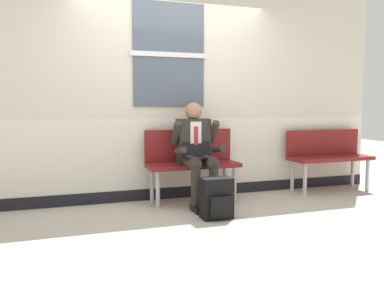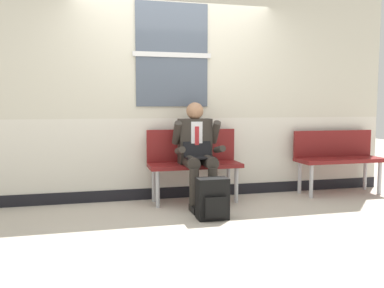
% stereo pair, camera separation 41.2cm
% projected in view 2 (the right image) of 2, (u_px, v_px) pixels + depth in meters
% --- Properties ---
extents(ground_plane, '(18.00, 18.00, 0.00)m').
position_uv_depth(ground_plane, '(190.00, 212.00, 4.55)').
color(ground_plane, '#B2A899').
extents(station_wall, '(5.98, 0.17, 2.84)m').
position_uv_depth(station_wall, '(175.00, 89.00, 5.17)').
color(station_wall, beige).
rests_on(station_wall, ground).
extents(bench_with_person, '(1.14, 0.42, 0.90)m').
position_uv_depth(bench_with_person, '(193.00, 159.00, 5.03)').
color(bench_with_person, maroon).
rests_on(bench_with_person, ground).
extents(bench_empty, '(1.20, 0.42, 0.85)m').
position_uv_depth(bench_empty, '(337.00, 155.00, 5.52)').
color(bench_empty, maroon).
rests_on(bench_empty, ground).
extents(person_seated, '(0.57, 0.70, 1.24)m').
position_uv_depth(person_seated, '(197.00, 150.00, 4.83)').
color(person_seated, '#2D2823').
rests_on(person_seated, ground).
extents(backpack, '(0.33, 0.24, 0.44)m').
position_uv_depth(backpack, '(213.00, 199.00, 4.25)').
color(backpack, black).
rests_on(backpack, ground).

